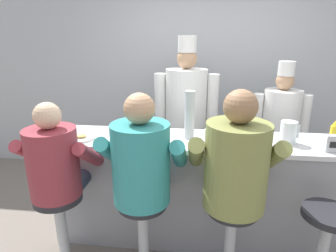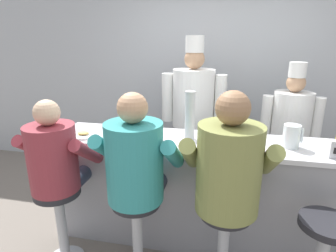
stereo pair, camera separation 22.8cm
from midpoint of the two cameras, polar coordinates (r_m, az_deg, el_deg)
wall_back at (r=3.88m, az=6.32°, el=9.97°), size 10.00×0.06×2.70m
diner_counter at (r=2.68m, az=5.44°, el=-12.77°), size 2.82×0.57×0.99m
ketchup_bottle_red at (r=2.31m, az=15.81°, el=-1.99°), size 0.07×0.07×0.23m
mustard_bottle_yellow at (r=2.58m, az=28.45°, el=-1.56°), size 0.06×0.06×0.23m
hot_sauce_bottle_orange at (r=2.43m, az=10.49°, el=-1.83°), size 0.03×0.03×0.13m
water_pitcher_clear at (r=2.52m, az=20.91°, el=-1.23°), size 0.15×0.13×0.19m
breakfast_plate at (r=2.62m, az=-19.76°, el=-2.30°), size 0.23×0.23×0.05m
cereal_bowl at (r=2.62m, az=-11.13°, el=-1.35°), size 0.14×0.14×0.05m
coffee_mug_white at (r=2.49m, az=5.83°, el=-1.62°), size 0.14×0.09×0.09m
cup_stack_steel at (r=2.43m, az=1.74°, el=2.22°), size 0.09×0.09×0.42m
napkin_dispenser_chrome at (r=2.48m, az=28.23°, el=-3.19°), size 0.12×0.07×0.13m
diner_seated_maroon at (r=2.34m, az=-24.39°, el=-7.95°), size 0.57×0.56×1.42m
diner_seated_teal at (r=2.08m, az=-8.43°, el=-8.50°), size 0.63×0.62×1.50m
diner_seated_olive at (r=2.02m, az=10.26°, el=-8.91°), size 0.66×0.65×1.54m
empty_stool_round at (r=2.38m, az=26.72°, el=-19.97°), size 0.37×0.37×0.70m
cook_in_whites_near at (r=3.26m, az=1.67°, el=2.96°), size 0.73×0.47×1.88m
cook_in_whites_far at (r=3.38m, az=19.94°, el=-0.14°), size 0.63×0.40×1.61m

